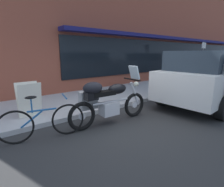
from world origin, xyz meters
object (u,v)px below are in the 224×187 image
touring_motorcycle (106,100)px  parking_sign_pole (202,58)px  parked_minivan (211,76)px  sandwich_board_sign (29,100)px  parked_bicycle (43,122)px

touring_motorcycle → parking_sign_pole: parking_sign_pole is taller
parked_minivan → parking_sign_pole: (3.97, 2.18, 0.51)m
parking_sign_pole → parked_minivan: bearing=-151.2°
parked_minivan → parking_sign_pole: 4.55m
parked_minivan → parking_sign_pole: parking_sign_pole is taller
parking_sign_pole → sandwich_board_sign: bearing=-179.8°
parked_minivan → sandwich_board_sign: size_ratio=5.51×
touring_motorcycle → parking_sign_pole: size_ratio=1.01×
parked_bicycle → parked_minivan: parked_minivan is taller
parked_bicycle → parking_sign_pole: size_ratio=0.74×
parked_bicycle → touring_motorcycle: bearing=-5.5°
parked_bicycle → parking_sign_pole: bearing=7.7°
touring_motorcycle → sandwich_board_sign: bearing=135.6°
parked_bicycle → parked_minivan: (5.52, -0.90, 0.58)m
sandwich_board_sign → parked_minivan: bearing=-21.6°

